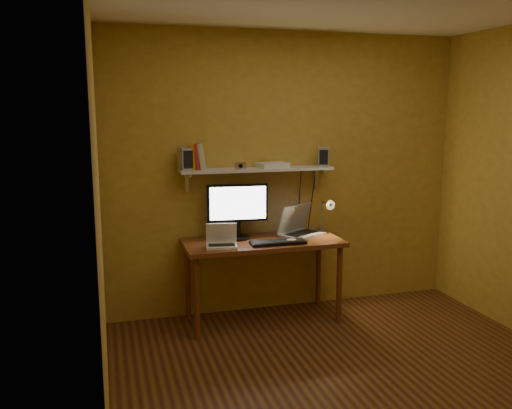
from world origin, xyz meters
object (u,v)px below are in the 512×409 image
object	(u,v)px
monitor	(237,208)
shelf_camera	(241,166)
speaker_right	(323,157)
netbook	(222,240)
router	(273,165)
desk_lamp	(326,211)
wall_shelf	(257,170)
mouse	(291,241)
speaker_left	(186,159)
desk	(263,250)
laptop	(298,227)
keyboard	(278,242)

from	to	relation	value
monitor	shelf_camera	distance (m)	0.38
speaker_right	shelf_camera	world-z (taller)	speaker_right
monitor	netbook	distance (m)	0.38
netbook	router	world-z (taller)	router
netbook	desk_lamp	bearing A→B (deg)	22.87
wall_shelf	shelf_camera	world-z (taller)	shelf_camera
desk_lamp	speaker_right	size ratio (longest dim) A/B	2.15
mouse	shelf_camera	bearing A→B (deg)	145.07
speaker_left	shelf_camera	size ratio (longest dim) A/B	1.86
router	monitor	bearing A→B (deg)	-168.43
desk	mouse	xyz separation A→B (m)	(0.21, -0.15, 0.10)
monitor	speaker_right	xyz separation A→B (m)	(0.84, 0.05, 0.44)
shelf_camera	speaker_left	bearing A→B (deg)	173.35
speaker_left	laptop	bearing A→B (deg)	-19.35
mouse	wall_shelf	bearing A→B (deg)	124.99
laptop	desk_lamp	size ratio (longest dim) A/B	1.28
desk	desk_lamp	world-z (taller)	desk_lamp
desk_lamp	router	bearing A→B (deg)	171.29
wall_shelf	shelf_camera	size ratio (longest dim) A/B	13.43
laptop	router	size ratio (longest dim) A/B	1.80
netbook	router	distance (m)	0.87
router	desk	bearing A→B (deg)	-127.36
speaker_left	shelf_camera	bearing A→B (deg)	-22.18
desk_lamp	speaker_right	distance (m)	0.51
monitor	speaker_right	size ratio (longest dim) A/B	3.13
desk	speaker_left	xyz separation A→B (m)	(-0.64, 0.20, 0.81)
desk_lamp	router	distance (m)	0.67
shelf_camera	desk_lamp	bearing A→B (deg)	-1.10
desk	speaker_left	world-z (taller)	speaker_left
keyboard	wall_shelf	bearing A→B (deg)	105.52
wall_shelf	speaker_left	distance (m)	0.65
monitor	netbook	world-z (taller)	monitor
wall_shelf	mouse	xyz separation A→B (m)	(0.21, -0.35, -0.59)
desk_lamp	speaker_left	distance (m)	1.40
wall_shelf	shelf_camera	xyz separation A→B (m)	(-0.16, -0.05, 0.05)
laptop	mouse	bearing A→B (deg)	-151.98
laptop	shelf_camera	xyz separation A→B (m)	(-0.54, 0.01, 0.58)
desk_lamp	netbook	bearing A→B (deg)	-167.56
laptop	keyboard	bearing A→B (deg)	-166.87
speaker_left	router	bearing A→B (deg)	-15.12
mouse	speaker_left	size ratio (longest dim) A/B	0.53
keyboard	desk_lamp	world-z (taller)	desk_lamp
desk_lamp	speaker_right	world-z (taller)	speaker_right
laptop	keyboard	world-z (taller)	laptop
shelf_camera	router	bearing A→B (deg)	11.04
wall_shelf	desk_lamp	distance (m)	0.77
desk	keyboard	world-z (taller)	keyboard
netbook	mouse	size ratio (longest dim) A/B	2.80
shelf_camera	router	distance (m)	0.32
speaker_right	desk	bearing A→B (deg)	-144.58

